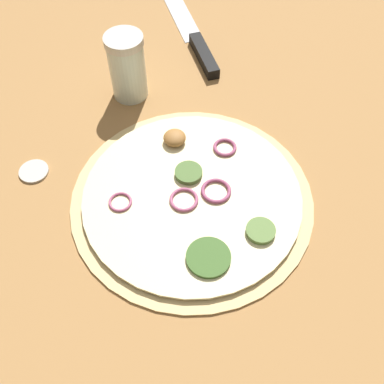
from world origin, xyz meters
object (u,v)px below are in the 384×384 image
pizza (193,197)px  loose_cap (33,171)px  knife (195,40)px  spice_jar (127,67)px

pizza → loose_cap: (-0.08, -0.21, -0.00)m
knife → spice_jar: (0.12, -0.12, 0.05)m
pizza → knife: (-0.33, 0.05, 0.00)m
knife → loose_cap: bearing=124.8°
pizza → loose_cap: 0.22m
spice_jar → loose_cap: bearing=-45.4°
pizza → knife: size_ratio=1.03×
knife → loose_cap: size_ratio=7.64×
pizza → spice_jar: (-0.22, -0.07, 0.05)m
spice_jar → loose_cap: (0.14, -0.14, -0.05)m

